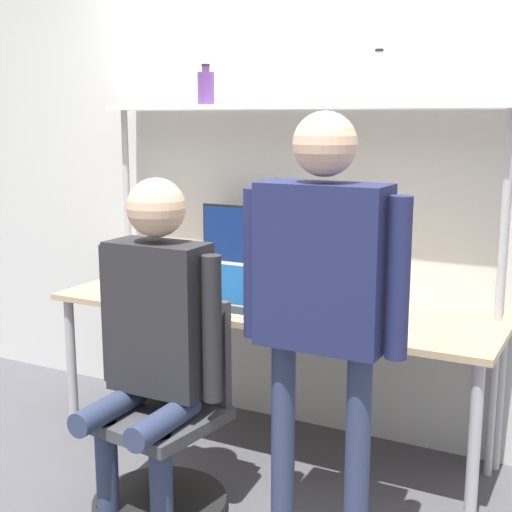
{
  "coord_description": "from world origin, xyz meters",
  "views": [
    {
      "loc": [
        1.47,
        -2.62,
        1.63
      ],
      "look_at": [
        0.2,
        -0.19,
        1.09
      ],
      "focal_mm": 50.0,
      "sensor_mm": 36.0,
      "label": 1
    }
  ],
  "objects_px": {
    "cell_phone": "(286,315)",
    "bottle_purple": "(206,87)",
    "person_seated": "(155,323)",
    "laptop": "(234,297)",
    "person_standing": "(322,282)",
    "office_chair": "(165,448)",
    "bottle_clear": "(378,80)",
    "monitor": "(249,244)"
  },
  "relations": [
    {
      "from": "cell_phone",
      "to": "bottle_purple",
      "type": "height_order",
      "value": "bottle_purple"
    },
    {
      "from": "person_seated",
      "to": "cell_phone",
      "type": "bearing_deg",
      "value": 63.65
    },
    {
      "from": "bottle_purple",
      "to": "laptop",
      "type": "bearing_deg",
      "value": -45.14
    },
    {
      "from": "person_standing",
      "to": "laptop",
      "type": "bearing_deg",
      "value": 140.22
    },
    {
      "from": "office_chair",
      "to": "person_seated",
      "type": "relative_size",
      "value": 0.64
    },
    {
      "from": "laptop",
      "to": "bottle_clear",
      "type": "distance_m",
      "value": 1.19
    },
    {
      "from": "cell_phone",
      "to": "bottle_clear",
      "type": "distance_m",
      "value": 1.14
    },
    {
      "from": "laptop",
      "to": "person_standing",
      "type": "relative_size",
      "value": 0.19
    },
    {
      "from": "office_chair",
      "to": "bottle_purple",
      "type": "relative_size",
      "value": 4.39
    },
    {
      "from": "monitor",
      "to": "person_seated",
      "type": "distance_m",
      "value": 0.98
    },
    {
      "from": "monitor",
      "to": "person_standing",
      "type": "relative_size",
      "value": 0.33
    },
    {
      "from": "cell_phone",
      "to": "person_seated",
      "type": "height_order",
      "value": "person_seated"
    },
    {
      "from": "person_seated",
      "to": "monitor",
      "type": "bearing_deg",
      "value": 95.5
    },
    {
      "from": "monitor",
      "to": "office_chair",
      "type": "relative_size",
      "value": 0.61
    },
    {
      "from": "cell_phone",
      "to": "person_standing",
      "type": "relative_size",
      "value": 0.09
    },
    {
      "from": "bottle_clear",
      "to": "office_chair",
      "type": "bearing_deg",
      "value": -121.87
    },
    {
      "from": "cell_phone",
      "to": "bottle_purple",
      "type": "relative_size",
      "value": 0.74
    },
    {
      "from": "office_chair",
      "to": "person_seated",
      "type": "height_order",
      "value": "person_seated"
    },
    {
      "from": "cell_phone",
      "to": "person_standing",
      "type": "xyz_separation_m",
      "value": [
        0.4,
        -0.56,
        0.31
      ]
    },
    {
      "from": "person_seated",
      "to": "person_standing",
      "type": "distance_m",
      "value": 0.74
    },
    {
      "from": "office_chair",
      "to": "bottle_clear",
      "type": "bearing_deg",
      "value": 58.13
    },
    {
      "from": "laptop",
      "to": "person_standing",
      "type": "bearing_deg",
      "value": -39.78
    },
    {
      "from": "monitor",
      "to": "person_standing",
      "type": "distance_m",
      "value": 1.22
    },
    {
      "from": "laptop",
      "to": "bottle_clear",
      "type": "height_order",
      "value": "bottle_clear"
    },
    {
      "from": "cell_phone",
      "to": "bottle_clear",
      "type": "height_order",
      "value": "bottle_clear"
    },
    {
      "from": "monitor",
      "to": "bottle_purple",
      "type": "height_order",
      "value": "bottle_purple"
    },
    {
      "from": "person_seated",
      "to": "person_standing",
      "type": "bearing_deg",
      "value": 2.98
    },
    {
      "from": "person_standing",
      "to": "bottle_clear",
      "type": "xyz_separation_m",
      "value": [
        -0.12,
        0.93,
        0.73
      ]
    },
    {
      "from": "cell_phone",
      "to": "laptop",
      "type": "bearing_deg",
      "value": -179.51
    },
    {
      "from": "office_chair",
      "to": "person_seated",
      "type": "distance_m",
      "value": 0.55
    },
    {
      "from": "person_seated",
      "to": "bottle_purple",
      "type": "height_order",
      "value": "bottle_purple"
    },
    {
      "from": "laptop",
      "to": "bottle_clear",
      "type": "xyz_separation_m",
      "value": [
        0.55,
        0.37,
        0.99
      ]
    },
    {
      "from": "cell_phone",
      "to": "bottle_clear",
      "type": "relative_size",
      "value": 0.63
    },
    {
      "from": "monitor",
      "to": "person_seated",
      "type": "relative_size",
      "value": 0.39
    },
    {
      "from": "monitor",
      "to": "laptop",
      "type": "height_order",
      "value": "monitor"
    },
    {
      "from": "office_chair",
      "to": "bottle_clear",
      "type": "distance_m",
      "value": 1.87
    },
    {
      "from": "cell_phone",
      "to": "person_standing",
      "type": "distance_m",
      "value": 0.76
    },
    {
      "from": "cell_phone",
      "to": "bottle_purple",
      "type": "distance_m",
      "value": 1.26
    },
    {
      "from": "bottle_clear",
      "to": "bottle_purple",
      "type": "bearing_deg",
      "value": 180.0
    },
    {
      "from": "cell_phone",
      "to": "person_seated",
      "type": "distance_m",
      "value": 0.67
    },
    {
      "from": "laptop",
      "to": "bottle_purple",
      "type": "xyz_separation_m",
      "value": [
        -0.37,
        0.37,
        0.98
      ]
    },
    {
      "from": "person_seated",
      "to": "laptop",
      "type": "bearing_deg",
      "value": 87.18
    }
  ]
}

